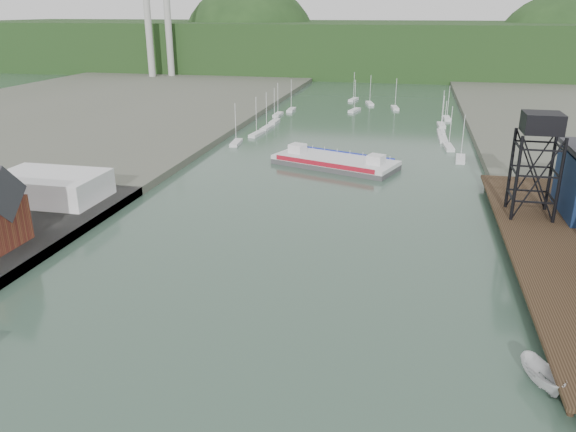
% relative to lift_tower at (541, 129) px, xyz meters
% --- Properties ---
extents(east_pier, '(14.00, 70.00, 2.45)m').
position_rel_lift_tower_xyz_m(east_pier, '(2.00, -13.00, -13.75)').
color(east_pier, black).
rests_on(east_pier, ground).
extents(white_shed, '(18.00, 12.00, 4.50)m').
position_rel_lift_tower_xyz_m(white_shed, '(-79.00, -8.00, -11.80)').
color(white_shed, silver).
rests_on(white_shed, west_quay).
extents(lift_tower, '(6.50, 6.50, 16.00)m').
position_rel_lift_tower_xyz_m(lift_tower, '(0.00, 0.00, 0.00)').
color(lift_tower, black).
rests_on(lift_tower, east_pier).
extents(marina_sailboats, '(57.71, 92.65, 0.90)m').
position_rel_lift_tower_xyz_m(marina_sailboats, '(-34.92, 80.46, -15.30)').
color(marina_sailboats, silver).
rests_on(marina_sailboats, ground).
extents(smokestacks, '(11.20, 8.20, 60.00)m').
position_rel_lift_tower_xyz_m(smokestacks, '(-141.00, 174.50, 14.35)').
color(smokestacks, '#A8A7A2').
rests_on(smokestacks, ground).
extents(distant_hills, '(500.00, 120.00, 80.00)m').
position_rel_lift_tower_xyz_m(distant_hills, '(-38.98, 243.35, -5.27)').
color(distant_hills, '#1C3316').
rests_on(distant_hills, ground).
extents(chain_ferry, '(28.80, 19.02, 3.85)m').
position_rel_lift_tower_xyz_m(chain_ferry, '(-34.79, 29.84, -14.54)').
color(chain_ferry, '#434345').
rests_on(chain_ferry, ground).
extents(motorboat, '(4.28, 6.34, 2.29)m').
position_rel_lift_tower_xyz_m(motorboat, '(-5.70, -42.49, -14.50)').
color(motorboat, silver).
rests_on(motorboat, ground).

